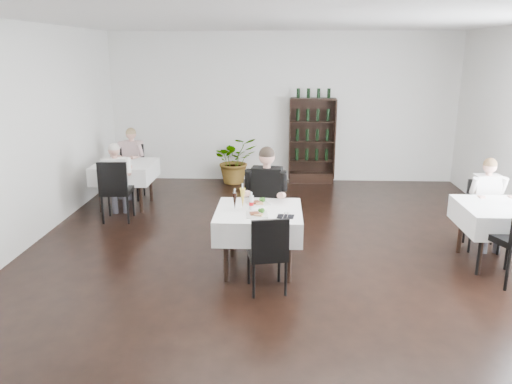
{
  "coord_description": "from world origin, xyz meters",
  "views": [
    {
      "loc": [
        -0.07,
        -5.71,
        2.61
      ],
      "look_at": [
        -0.34,
        0.2,
        0.93
      ],
      "focal_mm": 35.0,
      "sensor_mm": 36.0,
      "label": 1
    }
  ],
  "objects_px": {
    "potted_tree": "(235,160)",
    "diner_main": "(266,193)",
    "wine_shelf": "(312,142)",
    "main_table": "(259,221)"
  },
  "relations": [
    {
      "from": "main_table",
      "to": "potted_tree",
      "type": "height_order",
      "value": "potted_tree"
    },
    {
      "from": "potted_tree",
      "to": "wine_shelf",
      "type": "bearing_deg",
      "value": 4.19
    },
    {
      "from": "wine_shelf",
      "to": "diner_main",
      "type": "distance_m",
      "value": 3.88
    },
    {
      "from": "potted_tree",
      "to": "diner_main",
      "type": "distance_m",
      "value": 3.77
    },
    {
      "from": "wine_shelf",
      "to": "diner_main",
      "type": "relative_size",
      "value": 1.22
    },
    {
      "from": "potted_tree",
      "to": "diner_main",
      "type": "xyz_separation_m",
      "value": [
        0.73,
        -3.68,
        0.35
      ]
    },
    {
      "from": "potted_tree",
      "to": "diner_main",
      "type": "relative_size",
      "value": 0.67
    },
    {
      "from": "diner_main",
      "to": "main_table",
      "type": "bearing_deg",
      "value": -97.61
    },
    {
      "from": "wine_shelf",
      "to": "potted_tree",
      "type": "height_order",
      "value": "wine_shelf"
    },
    {
      "from": "main_table",
      "to": "wine_shelf",
      "type": "bearing_deg",
      "value": 78.22
    }
  ]
}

